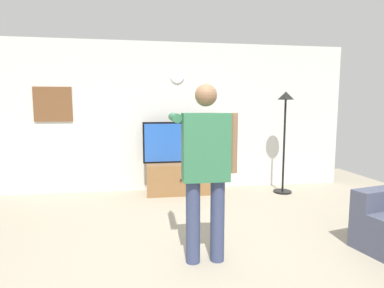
{
  "coord_description": "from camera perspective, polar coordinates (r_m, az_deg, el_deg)",
  "views": [
    {
      "loc": [
        -0.6,
        -2.69,
        1.52
      ],
      "look_at": [
        -0.01,
        1.2,
        1.05
      ],
      "focal_mm": 28.39,
      "sensor_mm": 36.0,
      "label": 1
    }
  ],
  "objects": [
    {
      "name": "television",
      "position": [
        5.4,
        -2.47,
        0.32
      ],
      "size": [
        1.27,
        0.07,
        0.73
      ],
      "color": "black",
      "rests_on": "tv_stand"
    },
    {
      "name": "back_wall",
      "position": [
        5.68,
        -2.59,
        5.07
      ],
      "size": [
        6.4,
        0.1,
        2.7
      ],
      "primitive_type": "cube",
      "color": "silver",
      "rests_on": "ground_plane"
    },
    {
      "name": "framed_picture",
      "position": [
        5.81,
        -24.66,
        6.81
      ],
      "size": [
        0.64,
        0.04,
        0.6
      ],
      "primitive_type": "cube",
      "color": "brown"
    },
    {
      "name": "person_standing_nearer_lamp",
      "position": [
        2.93,
        2.51,
        -3.55
      ],
      "size": [
        0.62,
        0.78,
        1.74
      ],
      "color": "#384266",
      "rests_on": "ground_plane"
    },
    {
      "name": "wall_clock",
      "position": [
        5.64,
        -2.8,
        12.66
      ],
      "size": [
        0.25,
        0.03,
        0.25
      ],
      "primitive_type": "cylinder",
      "rotation": [
        1.57,
        0.0,
        0.0
      ],
      "color": "white"
    },
    {
      "name": "tv_stand",
      "position": [
        5.47,
        -2.38,
        -6.39
      ],
      "size": [
        1.16,
        0.53,
        0.55
      ],
      "color": "olive",
      "rests_on": "ground_plane"
    },
    {
      "name": "ground_plane",
      "position": [
        3.15,
        3.67,
        -22.07
      ],
      "size": [
        8.4,
        8.4,
        0.0
      ],
      "primitive_type": "plane",
      "color": "#9E937F"
    },
    {
      "name": "floor_lamp",
      "position": [
        5.6,
        17.06,
        4.16
      ],
      "size": [
        0.32,
        0.32,
        1.81
      ],
      "color": "black",
      "rests_on": "ground_plane"
    }
  ]
}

